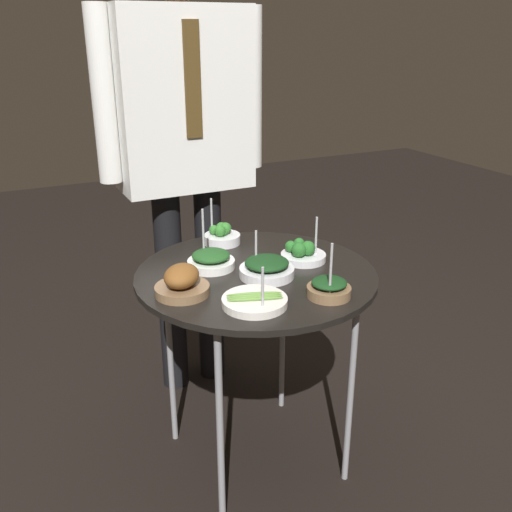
# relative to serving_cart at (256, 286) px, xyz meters

# --- Properties ---
(ground_plane) EXTENTS (8.00, 8.00, 0.00)m
(ground_plane) POSITION_rel_serving_cart_xyz_m (0.00, 0.00, -0.64)
(ground_plane) COLOR black
(serving_cart) EXTENTS (0.71, 0.71, 0.68)m
(serving_cart) POSITION_rel_serving_cart_xyz_m (0.00, 0.00, 0.00)
(serving_cart) COLOR black
(serving_cart) RESTS_ON ground_plane
(bowl_spinach_front_left) EXTENTS (0.16, 0.16, 0.13)m
(bowl_spinach_front_left) POSITION_rel_serving_cart_xyz_m (0.01, -0.04, 0.07)
(bowl_spinach_front_left) COLOR silver
(bowl_spinach_front_left) RESTS_ON serving_cart
(bowl_spinach_front_right) EXTENTS (0.14, 0.14, 0.17)m
(bowl_spinach_front_right) POSITION_rel_serving_cart_xyz_m (-0.11, 0.09, 0.07)
(bowl_spinach_front_right) COLOR white
(bowl_spinach_front_right) RESTS_ON serving_cart
(bowl_broccoli_back_right) EXTENTS (0.14, 0.14, 0.14)m
(bowl_broccoli_back_right) POSITION_rel_serving_cart_xyz_m (0.17, 0.02, 0.07)
(bowl_broccoli_back_right) COLOR silver
(bowl_broccoli_back_right) RESTS_ON serving_cart
(bowl_roast_center) EXTENTS (0.15, 0.15, 0.08)m
(bowl_roast_center) POSITION_rel_serving_cart_xyz_m (-0.24, -0.05, 0.08)
(bowl_roast_center) COLOR brown
(bowl_roast_center) RESTS_ON serving_cart
(bowl_broccoli_back_left) EXTENTS (0.12, 0.12, 0.15)m
(bowl_broccoli_back_left) POSITION_rel_serving_cart_xyz_m (0.00, 0.27, 0.07)
(bowl_broccoli_back_left) COLOR silver
(bowl_broccoli_back_left) RESTS_ON serving_cart
(bowl_spinach_mid_right) EXTENTS (0.12, 0.12, 0.16)m
(bowl_spinach_mid_right) POSITION_rel_serving_cart_xyz_m (0.10, -0.23, 0.07)
(bowl_spinach_mid_right) COLOR brown
(bowl_spinach_mid_right) RESTS_ON serving_cart
(bowl_asparagus_mid_left) EXTENTS (0.17, 0.17, 0.12)m
(bowl_asparagus_mid_left) POSITION_rel_serving_cart_xyz_m (-0.10, -0.19, 0.06)
(bowl_asparagus_mid_left) COLOR silver
(bowl_asparagus_mid_left) RESTS_ON serving_cart
(waiter_figure) EXTENTS (0.60, 0.23, 1.64)m
(waiter_figure) POSITION_rel_serving_cart_xyz_m (-0.02, 0.54, 0.40)
(waiter_figure) COLOR black
(waiter_figure) RESTS_ON ground_plane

